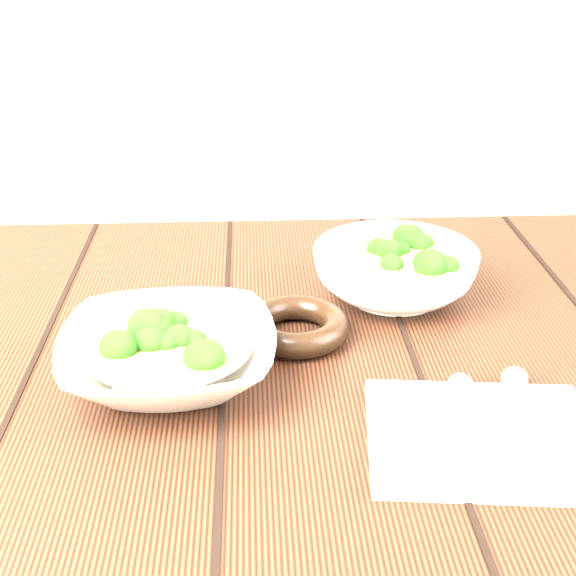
{
  "coord_description": "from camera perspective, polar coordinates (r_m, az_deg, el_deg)",
  "views": [
    {
      "loc": [
        0.01,
        -0.74,
        1.18
      ],
      "look_at": [
        0.05,
        0.06,
        0.8
      ],
      "focal_mm": 50.0,
      "sensor_mm": 36.0,
      "label": 1
    }
  ],
  "objects": [
    {
      "name": "spoon_left",
      "position": [
        0.77,
        12.4,
        -8.12
      ],
      "size": [
        0.05,
        0.17,
        0.01
      ],
      "color": "#B0AB9B",
      "rests_on": "napkin"
    },
    {
      "name": "soup_bowl_back",
      "position": [
        0.97,
        7.6,
        1.24
      ],
      "size": [
        0.22,
        0.22,
        0.07
      ],
      "color": "silver",
      "rests_on": "table"
    },
    {
      "name": "table",
      "position": [
        0.92,
        -3.0,
        -11.17
      ],
      "size": [
        1.2,
        0.8,
        0.75
      ],
      "color": "black",
      "rests_on": "ground"
    },
    {
      "name": "soup_bowl_front",
      "position": [
        0.81,
        -8.51,
        -4.66
      ],
      "size": [
        0.22,
        0.22,
        0.06
      ],
      "color": "silver",
      "rests_on": "table"
    },
    {
      "name": "spoon_right",
      "position": [
        0.79,
        15.62,
        -7.41
      ],
      "size": [
        0.08,
        0.16,
        0.01
      ],
      "color": "#B0AB9B",
      "rests_on": "napkin"
    },
    {
      "name": "napkin",
      "position": [
        0.74,
        13.62,
        -10.29
      ],
      "size": [
        0.22,
        0.19,
        0.01
      ],
      "primitive_type": "cube",
      "rotation": [
        0.0,
        0.0,
        -0.1
      ],
      "color": "beige",
      "rests_on": "table"
    },
    {
      "name": "trivet",
      "position": [
        0.88,
        0.56,
        -2.73
      ],
      "size": [
        0.15,
        0.15,
        0.03
      ],
      "primitive_type": "torus",
      "rotation": [
        0.0,
        0.0,
        0.34
      ],
      "color": "black",
      "rests_on": "table"
    }
  ]
}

